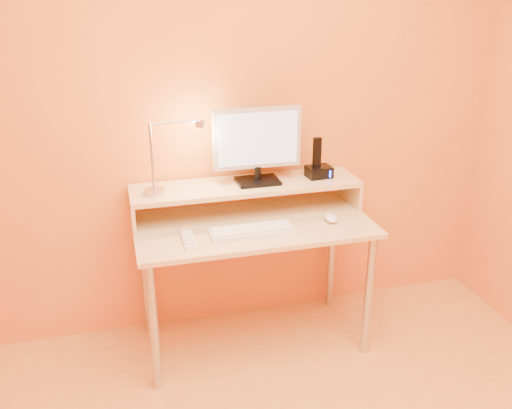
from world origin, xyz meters
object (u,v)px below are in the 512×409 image
object	(u,v)px
monitor_panel	(257,138)
phone_dock	(319,172)
keyboard	(252,232)
mouse	(331,218)
remote_control	(188,239)
lamp_base	(155,192)

from	to	relation	value
monitor_panel	phone_dock	world-z (taller)	monitor_panel
keyboard	mouse	xyz separation A→B (m)	(0.43, 0.04, 0.01)
phone_dock	remote_control	size ratio (longest dim) A/B	0.65
lamp_base	remote_control	world-z (taller)	lamp_base
monitor_panel	mouse	distance (m)	0.56
phone_dock	mouse	size ratio (longest dim) A/B	1.20
lamp_base	remote_control	size ratio (longest dim) A/B	0.50
lamp_base	phone_dock	distance (m)	0.88
lamp_base	mouse	size ratio (longest dim) A/B	0.92
monitor_panel	phone_dock	bearing A→B (deg)	-1.39
monitor_panel	keyboard	xyz separation A→B (m)	(-0.10, -0.28, -0.39)
remote_control	lamp_base	bearing A→B (deg)	118.23
monitor_panel	remote_control	xyz separation A→B (m)	(-0.41, -0.28, -0.39)
phone_dock	remote_control	bearing A→B (deg)	-164.65
phone_dock	remote_control	distance (m)	0.82
keyboard	phone_dock	bearing A→B (deg)	31.53
remote_control	mouse	bearing A→B (deg)	4.10
monitor_panel	keyboard	size ratio (longest dim) A/B	1.12
phone_dock	mouse	bearing A→B (deg)	-98.36
lamp_base	keyboard	bearing A→B (deg)	-29.33
monitor_panel	phone_dock	distance (m)	0.40
lamp_base	remote_control	bearing A→B (deg)	-62.90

